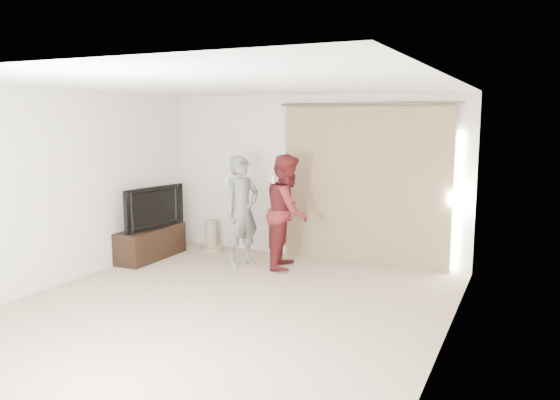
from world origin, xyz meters
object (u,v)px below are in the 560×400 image
(tv_console, at_px, (151,243))
(person_woman, at_px, (288,211))
(tv, at_px, (150,207))
(person_man, at_px, (242,211))

(tv_console, xyz_separation_m, person_woman, (2.19, 0.48, 0.60))
(person_woman, bearing_deg, tv, -167.68)
(tv_console, distance_m, tv, 0.58)
(tv, bearing_deg, person_woman, -67.49)
(person_man, relative_size, person_woman, 0.98)
(tv_console, height_order, person_man, person_man)
(tv, distance_m, person_woman, 2.24)
(person_man, bearing_deg, tv_console, -170.16)
(tv, bearing_deg, tv_console, 0.00)
(tv_console, bearing_deg, person_woman, 12.32)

